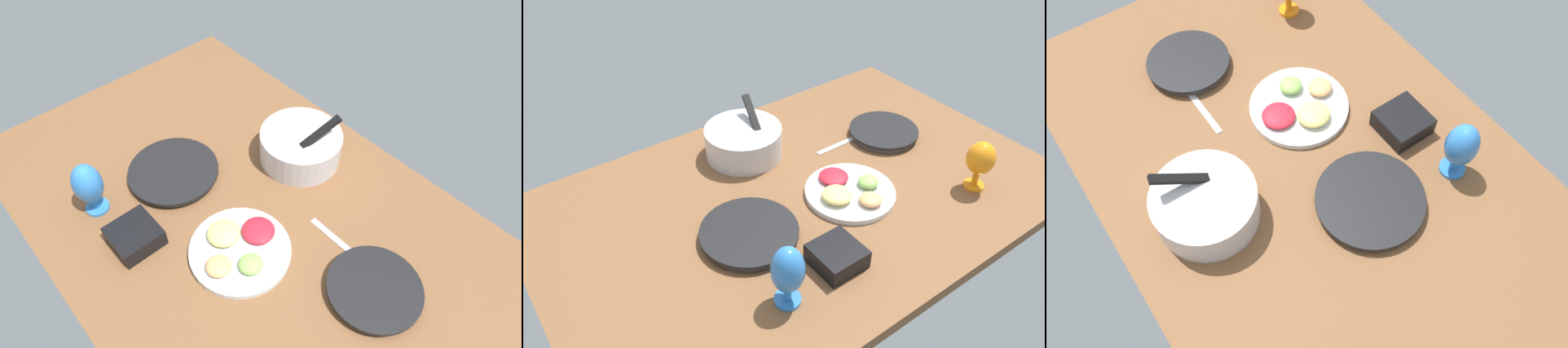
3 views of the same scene
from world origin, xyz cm
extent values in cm
cube|color=brown|center=(0.00, 0.00, -2.00)|extent=(160.00, 104.00, 4.00)
cylinder|color=#4C4C51|center=(-23.41, -6.70, 0.92)|extent=(26.10, 26.10, 1.84)
cylinder|color=black|center=(-23.41, -6.70, 2.39)|extent=(28.37, 28.37, 1.10)
cylinder|color=#4C4C51|center=(44.44, 8.57, 0.92)|extent=(22.77, 22.77, 1.84)
cylinder|color=black|center=(44.44, 8.57, 2.39)|extent=(24.75, 24.75, 1.10)
cylinder|color=silver|center=(-2.54, 28.64, 5.18)|extent=(26.21, 26.21, 10.36)
cylinder|color=white|center=(-2.54, 28.64, 8.29)|extent=(23.58, 23.58, 1.87)
cube|color=black|center=(2.05, 28.64, 11.81)|extent=(7.29, 19.04, 10.90)
cylinder|color=silver|center=(12.26, -9.38, 0.90)|extent=(28.30, 28.30, 1.80)
ellipsoid|color=#8CC659|center=(18.47, -10.80, 3.30)|extent=(6.55, 6.55, 3.01)
ellipsoid|color=red|center=(11.65, -2.08, 2.94)|extent=(9.42, 9.42, 2.28)
ellipsoid|color=#F9E072|center=(6.17, -10.09, 3.43)|extent=(9.26, 9.26, 3.26)
ellipsoid|color=#F2A566|center=(13.19, -17.42, 3.13)|extent=(6.96, 6.96, 2.66)
cylinder|color=orange|center=(46.99, -29.47, 0.50)|extent=(6.49, 6.49, 1.00)
cylinder|color=orange|center=(46.99, -29.47, 3.36)|extent=(2.00, 2.00, 4.73)
cylinder|color=#3079CB|center=(-27.93, -31.18, 0.50)|extent=(6.94, 6.94, 1.00)
cylinder|color=#3079CB|center=(-27.93, -31.18, 2.73)|extent=(2.00, 2.00, 3.46)
ellipsoid|color=#3079CB|center=(-27.93, -31.18, 11.32)|extent=(8.55, 8.55, 13.71)
cube|color=black|center=(-9.91, -28.81, 2.85)|extent=(12.81, 12.81, 5.70)
cube|color=tan|center=(-9.91, -28.81, 4.68)|extent=(10.50, 10.50, 1.82)
cube|color=silver|center=(27.03, 13.50, 0.30)|extent=(18.01, 1.87, 0.60)
camera|label=1|loc=(65.13, -49.03, 107.90)|focal=30.97mm
camera|label=2|loc=(-78.25, -98.74, 105.39)|focal=36.04mm
camera|label=3|loc=(-67.39, 43.88, 122.70)|focal=37.15mm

